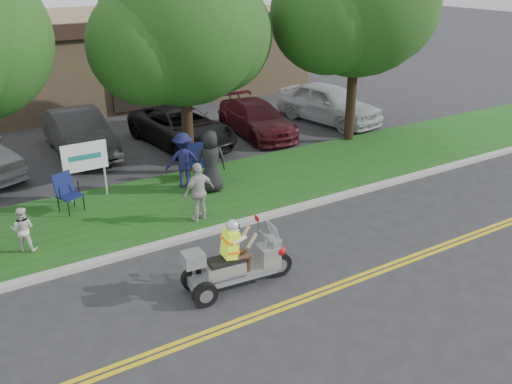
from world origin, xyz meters
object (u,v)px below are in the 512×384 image
parked_car_mid (181,127)px  parked_car_right (256,118)px  lawn_chair_a (198,159)px  lawn_chair_b (66,190)px  parked_car_left (79,133)px  spectator_adult_right (199,192)px  parked_car_far_right (329,103)px  trike_scooter (235,265)px

parked_car_mid → parked_car_right: 3.04m
lawn_chair_a → lawn_chair_b: (-4.04, -0.31, -0.02)m
parked_car_mid → parked_car_right: bearing=-13.7°
parked_car_left → spectator_adult_right: bearing=-80.9°
parked_car_right → parked_car_mid: bearing=177.1°
parked_car_left → parked_car_mid: bearing=-15.5°
parked_car_left → parked_car_right: parked_car_left is taller
parked_car_left → parked_car_far_right: (10.00, -1.40, 0.05)m
parked_car_far_right → lawn_chair_b: bearing=-174.5°
parked_car_mid → parked_car_right: (3.02, -0.36, -0.04)m
parked_car_left → parked_car_far_right: bearing=-8.2°
parked_car_right → parked_car_far_right: bearing=2.5°
trike_scooter → lawn_chair_a: 6.14m
parked_car_mid → parked_car_right: size_ratio=1.11×
lawn_chair_b → parked_car_right: parked_car_right is taller
trike_scooter → parked_car_right: (6.04, 8.99, 0.08)m
lawn_chair_a → parked_car_left: parked_car_left is taller
parked_car_left → parked_car_far_right: 10.10m
trike_scooter → spectator_adult_right: (0.72, 3.13, 0.33)m
spectator_adult_right → parked_car_far_right: bearing=-156.8°
lawn_chair_b → trike_scooter: bearing=-91.4°
trike_scooter → parked_car_left: trike_scooter is taller
trike_scooter → parked_car_right: size_ratio=0.55×
spectator_adult_right → trike_scooter: bearing=67.0°
lawn_chair_a → parked_car_mid: (1.04, 3.55, -0.03)m
parked_car_mid → parked_car_left: bearing=157.9°
lawn_chair_b → spectator_adult_right: bearing=-62.3°
lawn_chair_a → parked_car_mid: parked_car_mid is taller
spectator_adult_right → parked_car_far_right: size_ratio=0.33×
parked_car_far_right → spectator_adult_right: bearing=-157.6°
parked_car_left → parked_car_far_right: size_ratio=0.97×
parked_car_mid → spectator_adult_right: bearing=-117.1°
trike_scooter → spectator_adult_right: size_ratio=1.57×
lawn_chair_a → lawn_chair_b: bearing=-167.2°
parked_car_right → lawn_chair_a: bearing=-137.9°
spectator_adult_right → parked_car_mid: bearing=-120.2°
parked_car_right → spectator_adult_right: bearing=-128.2°
parked_car_left → parked_car_mid: parked_car_left is taller
lawn_chair_b → spectator_adult_right: 3.66m
trike_scooter → parked_car_far_right: bearing=48.1°
lawn_chair_a → parked_car_far_right: bearing=30.6°
parked_car_mid → parked_car_far_right: parked_car_far_right is taller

